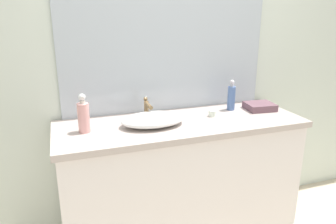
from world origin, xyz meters
TOP-DOWN VIEW (x-y plane):
  - bathroom_wall_rear at (0.00, 0.73)m, footprint 6.00×0.06m
  - vanity_counter at (-0.07, 0.40)m, footprint 1.65×0.59m
  - wall_mirror_panel at (-0.07, 0.69)m, footprint 1.51×0.01m
  - sink_basin at (-0.27, 0.38)m, footprint 0.42×0.26m
  - faucet at (-0.27, 0.52)m, footprint 0.03×0.15m
  - soap_dispenser at (-0.69, 0.40)m, footprint 0.07×0.07m
  - lotion_bottle at (0.38, 0.52)m, footprint 0.06×0.06m
  - candle_jar at (0.17, 0.43)m, footprint 0.05×0.05m
  - folded_hand_towel at (0.58, 0.45)m, footprint 0.22×0.20m

SIDE VIEW (x-z plane):
  - vanity_counter at x=-0.07m, z-range 0.00..0.92m
  - candle_jar at x=0.17m, z-range 0.92..0.96m
  - folded_hand_towel at x=0.58m, z-range 0.92..0.97m
  - sink_basin at x=-0.27m, z-range 0.92..1.00m
  - faucet at x=-0.27m, z-range 0.93..1.07m
  - lotion_bottle at x=0.38m, z-range 0.90..1.13m
  - soap_dispenser at x=-0.69m, z-range 0.90..1.14m
  - bathroom_wall_rear at x=0.00m, z-range 0.00..2.60m
  - wall_mirror_panel at x=-0.07m, z-range 0.92..2.09m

